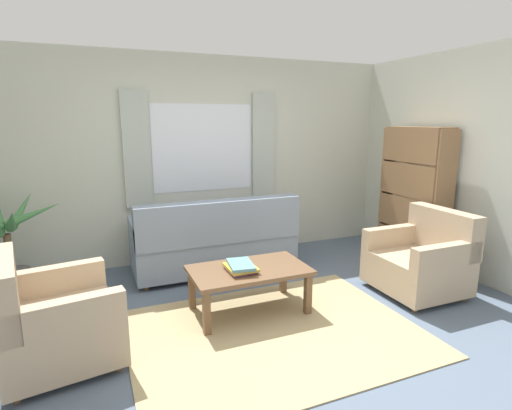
# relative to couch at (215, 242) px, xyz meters

# --- Properties ---
(ground_plane) EXTENTS (6.24, 6.24, 0.00)m
(ground_plane) POSITION_rel_couch_xyz_m (0.05, -1.60, -0.37)
(ground_plane) COLOR slate
(wall_back) EXTENTS (5.32, 0.12, 2.60)m
(wall_back) POSITION_rel_couch_xyz_m (0.05, 0.66, 0.93)
(wall_back) COLOR beige
(wall_back) RESTS_ON ground_plane
(wall_right) EXTENTS (0.12, 4.40, 2.60)m
(wall_right) POSITION_rel_couch_xyz_m (2.71, -1.60, 0.93)
(wall_right) COLOR beige
(wall_right) RESTS_ON ground_plane
(window_with_curtains) EXTENTS (1.98, 0.07, 1.40)m
(window_with_curtains) POSITION_rel_couch_xyz_m (0.05, 0.58, 1.08)
(window_with_curtains) COLOR white
(area_rug) EXTENTS (2.43, 1.83, 0.01)m
(area_rug) POSITION_rel_couch_xyz_m (0.05, -1.60, -0.36)
(area_rug) COLOR tan
(area_rug) RESTS_ON ground_plane
(couch) EXTENTS (1.90, 0.82, 0.92)m
(couch) POSITION_rel_couch_xyz_m (0.00, 0.00, 0.00)
(couch) COLOR gray
(couch) RESTS_ON ground_plane
(armchair_left) EXTENTS (0.94, 0.96, 0.88)m
(armchair_left) POSITION_rel_couch_xyz_m (-1.67, -1.35, -0.01)
(armchair_left) COLOR tan
(armchair_left) RESTS_ON ground_plane
(armchair_right) EXTENTS (0.82, 0.84, 0.88)m
(armchair_right) POSITION_rel_couch_xyz_m (1.84, -1.41, -0.01)
(armchair_right) COLOR tan
(armchair_right) RESTS_ON ground_plane
(coffee_table) EXTENTS (1.10, 0.64, 0.44)m
(coffee_table) POSITION_rel_couch_xyz_m (-0.01, -1.14, 0.01)
(coffee_table) COLOR brown
(coffee_table) RESTS_ON ground_plane
(book_stack_on_table) EXTENTS (0.26, 0.36, 0.08)m
(book_stack_on_table) POSITION_rel_couch_xyz_m (-0.11, -1.18, 0.11)
(book_stack_on_table) COLOR #7F478C
(book_stack_on_table) RESTS_ON coffee_table
(potted_plant) EXTENTS (0.99, 1.16, 1.14)m
(potted_plant) POSITION_rel_couch_xyz_m (-2.13, 0.07, 0.13)
(potted_plant) COLOR #56565B
(potted_plant) RESTS_ON ground_plane
(bookshelf) EXTENTS (0.30, 0.94, 1.72)m
(bookshelf) POSITION_rel_couch_xyz_m (2.40, -0.67, 0.42)
(bookshelf) COLOR olive
(bookshelf) RESTS_ON ground_plane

